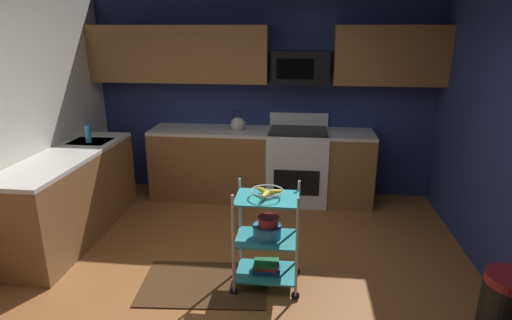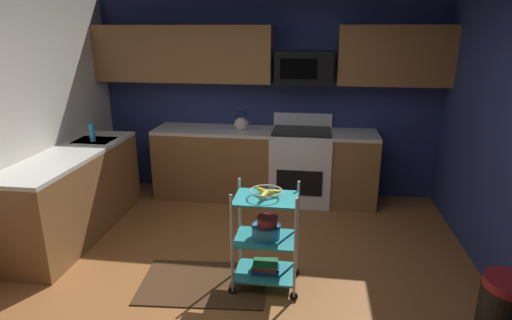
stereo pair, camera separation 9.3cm
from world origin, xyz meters
name	(u,v)px [view 2 (the right image)]	position (x,y,z in m)	size (l,w,h in m)	color
floor	(234,292)	(0.00, 0.00, -0.02)	(4.40, 4.80, 0.04)	#995B2D
wall_back	(267,97)	(0.00, 2.43, 1.30)	(4.52, 0.06, 2.60)	navy
counter_run	(194,175)	(-0.79, 1.57, 0.46)	(3.62, 2.56, 0.92)	brown
oven_range	(301,165)	(0.47, 2.10, 0.48)	(0.76, 0.65, 1.10)	white
upper_cabinets	(258,54)	(-0.11, 2.23, 1.85)	(4.40, 0.33, 0.70)	brown
microwave	(304,68)	(0.47, 2.21, 1.70)	(0.70, 0.39, 0.40)	black
rolling_cart	(266,238)	(0.26, 0.12, 0.45)	(0.59, 0.40, 0.91)	silver
fruit_bowl	(266,192)	(0.26, 0.12, 0.88)	(0.27, 0.27, 0.07)	silver
mixing_bowl_large	(266,231)	(0.26, 0.12, 0.52)	(0.25, 0.25, 0.11)	#338CBF
mixing_bowl_small	(267,221)	(0.27, 0.12, 0.62)	(0.18, 0.18, 0.08)	maroon
book_stack	(266,267)	(0.26, 0.12, 0.18)	(0.24, 0.18, 0.09)	#1E4C8C
kettle	(241,124)	(-0.30, 2.10, 1.00)	(0.21, 0.18, 0.26)	beige
dish_soap_bottle	(92,133)	(-1.89, 1.30, 1.02)	(0.06, 0.06, 0.20)	#2D8CBF
floor_rug	(204,283)	(-0.29, 0.06, 0.01)	(1.10, 0.70, 0.01)	#472D19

